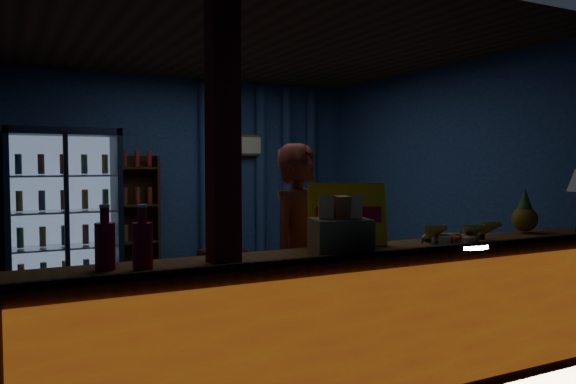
# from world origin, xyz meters

# --- Properties ---
(ground) EXTENTS (4.60, 4.60, 0.00)m
(ground) POSITION_xyz_m (0.00, 0.00, 0.00)
(ground) COLOR #515154
(ground) RESTS_ON ground
(room_walls) EXTENTS (4.60, 4.60, 4.60)m
(room_walls) POSITION_xyz_m (0.00, 0.00, 1.57)
(room_walls) COLOR navy
(room_walls) RESTS_ON ground
(counter) EXTENTS (4.40, 0.57, 0.99)m
(counter) POSITION_xyz_m (0.00, -1.91, 0.48)
(counter) COLOR brown
(counter) RESTS_ON ground
(support_post) EXTENTS (0.16, 0.16, 2.60)m
(support_post) POSITION_xyz_m (-1.05, -1.90, 1.30)
(support_post) COLOR maroon
(support_post) RESTS_ON ground
(beverage_cooler) EXTENTS (1.20, 0.62, 1.90)m
(beverage_cooler) POSITION_xyz_m (-1.55, 1.92, 0.93)
(beverage_cooler) COLOR black
(beverage_cooler) RESTS_ON ground
(bottle_shelf) EXTENTS (0.50, 0.28, 1.60)m
(bottle_shelf) POSITION_xyz_m (-0.70, 2.06, 0.79)
(bottle_shelf) COLOR #3C2613
(bottle_shelf) RESTS_ON ground
(curtain_folds) EXTENTS (1.74, 0.14, 2.50)m
(curtain_folds) POSITION_xyz_m (1.00, 2.14, 1.30)
(curtain_folds) COLOR navy
(curtain_folds) RESTS_ON room_walls
(framed_picture) EXTENTS (0.36, 0.04, 0.28)m
(framed_picture) POSITION_xyz_m (0.85, 2.10, 1.75)
(framed_picture) COLOR gold
(framed_picture) RESTS_ON room_walls
(shopkeeper) EXTENTS (0.71, 0.60, 1.66)m
(shopkeeper) POSITION_xyz_m (-0.23, -1.31, 0.83)
(shopkeeper) COLOR #993B29
(shopkeeper) RESTS_ON ground
(green_chair) EXTENTS (0.90, 0.91, 0.60)m
(green_chair) POSITION_xyz_m (1.71, 1.29, 0.30)
(green_chair) COLOR #5AB46F
(green_chair) RESTS_ON ground
(side_table) EXTENTS (0.54, 0.42, 0.55)m
(side_table) POSITION_xyz_m (0.20, 1.51, 0.23)
(side_table) COLOR #3C2613
(side_table) RESTS_ON ground
(yellow_sign) EXTENTS (0.54, 0.28, 0.43)m
(yellow_sign) POSITION_xyz_m (-0.07, -1.68, 1.16)
(yellow_sign) COLOR yellow
(yellow_sign) RESTS_ON counter
(soda_bottles) EXTENTS (0.29, 0.19, 0.35)m
(soda_bottles) POSITION_xyz_m (-1.60, -1.86, 1.09)
(soda_bottles) COLOR #AA0B26
(soda_bottles) RESTS_ON counter
(snack_box_left) EXTENTS (0.40, 0.36, 0.36)m
(snack_box_left) POSITION_xyz_m (-0.32, -1.98, 1.08)
(snack_box_left) COLOR olive
(snack_box_left) RESTS_ON counter
(snack_box_centre) EXTENTS (0.32, 0.28, 0.30)m
(snack_box_centre) POSITION_xyz_m (-0.29, -1.90, 1.05)
(snack_box_centre) COLOR olive
(snack_box_centre) RESTS_ON counter
(pastry_tray) EXTENTS (0.44, 0.44, 0.07)m
(pastry_tray) POSITION_xyz_m (0.59, -2.01, 0.97)
(pastry_tray) COLOR silver
(pastry_tray) RESTS_ON counter
(banana_bunches) EXTENTS (0.74, 0.29, 0.16)m
(banana_bunches) POSITION_xyz_m (0.73, -1.92, 1.03)
(banana_bunches) COLOR gold
(banana_bunches) RESTS_ON counter
(pineapple) EXTENTS (0.20, 0.20, 0.35)m
(pineapple) POSITION_xyz_m (1.57, -1.75, 1.10)
(pineapple) COLOR olive
(pineapple) RESTS_ON counter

